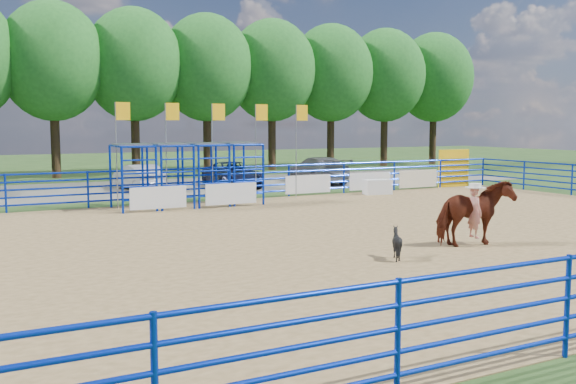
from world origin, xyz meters
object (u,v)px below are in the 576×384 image
at_px(announcer_table, 377,187).
at_px(car_d, 318,170).
at_px(car_b, 139,177).
at_px(horse_and_rider, 475,211).
at_px(calf, 397,243).
at_px(car_c, 233,175).

relative_size(announcer_table, car_d, 0.26).
height_order(car_b, car_d, car_d).
relative_size(horse_and_rider, car_b, 0.61).
bearing_deg(calf, car_d, -41.69).
bearing_deg(horse_and_rider, car_c, 88.18).
bearing_deg(car_b, horse_and_rider, 95.05).
relative_size(calf, car_d, 0.15).
relative_size(announcer_table, calf, 1.67).
bearing_deg(horse_and_rider, announcer_table, 66.08).
xyz_separation_m(announcer_table, car_b, (-9.52, 7.37, 0.29)).
xyz_separation_m(announcer_table, car_d, (0.59, 6.65, 0.38)).
height_order(calf, car_d, car_d).
bearing_deg(car_d, horse_and_rider, 76.88).
relative_size(announcer_table, horse_and_rider, 0.54).
xyz_separation_m(car_b, car_c, (4.82, -0.83, 0.02)).
bearing_deg(horse_and_rider, car_b, 102.39).
distance_m(announcer_table, car_d, 6.69).
xyz_separation_m(announcer_table, car_c, (-4.70, 6.54, 0.31)).
bearing_deg(car_d, car_c, 5.58).
xyz_separation_m(horse_and_rider, car_b, (-4.24, 19.29, -0.31)).
height_order(calf, car_b, car_b).
xyz_separation_m(calf, car_c, (3.51, 18.85, 0.27)).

